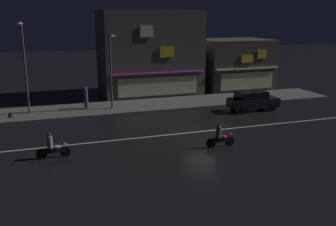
{
  "coord_description": "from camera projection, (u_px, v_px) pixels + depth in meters",
  "views": [
    {
      "loc": [
        -10.24,
        -22.78,
        7.8
      ],
      "look_at": [
        -2.22,
        1.41,
        1.17
      ],
      "focal_mm": 39.32,
      "sensor_mm": 36.0,
      "label": 1
    }
  ],
  "objects": [
    {
      "name": "storefront_left_block",
      "position": [
        149.0,
        53.0,
        38.23
      ],
      "size": [
        9.99,
        6.79,
        8.51
      ],
      "color": "#56514C",
      "rests_on": "ground"
    },
    {
      "name": "parked_car_near_kerb",
      "position": [
        253.0,
        100.0,
        31.74
      ],
      "size": [
        4.3,
        1.98,
        1.67
      ],
      "color": "black",
      "rests_on": "ground"
    },
    {
      "name": "lane_divider_stripe",
      "position": [
        204.0,
        131.0,
        26.01
      ],
      "size": [
        31.08,
        0.16,
        0.01
      ],
      "primitive_type": "cube",
      "color": "beige",
      "rests_on": "ground"
    },
    {
      "name": "sidewalk_far",
      "position": [
        166.0,
        104.0,
        34.04
      ],
      "size": [
        32.71,
        4.76,
        0.14
      ],
      "primitive_type": "cube",
      "color": "#5B5954",
      "rests_on": "ground"
    },
    {
      "name": "streetlamp_west",
      "position": [
        24.0,
        61.0,
        29.11
      ],
      "size": [
        0.44,
        1.64,
        7.39
      ],
      "color": "#47494C",
      "rests_on": "sidewalk_far"
    },
    {
      "name": "traffic_cone",
      "position": [
        260.0,
        102.0,
        33.67
      ],
      "size": [
        0.36,
        0.36,
        0.55
      ],
      "primitive_type": "cone",
      "color": "orange",
      "rests_on": "ground"
    },
    {
      "name": "motorcycle_lead",
      "position": [
        52.0,
        147.0,
        20.93
      ],
      "size": [
        1.9,
        0.6,
        1.52
      ],
      "rotation": [
        0.0,
        0.0,
        3.1
      ],
      "color": "black",
      "rests_on": "ground"
    },
    {
      "name": "pedestrian_on_sidewalk",
      "position": [
        86.0,
        98.0,
        31.84
      ],
      "size": [
        0.33,
        0.33,
        1.85
      ],
      "rotation": [
        0.0,
        0.0,
        1.63
      ],
      "color": "#334766",
      "rests_on": "sidewalk_far"
    },
    {
      "name": "storefront_center_block",
      "position": [
        234.0,
        64.0,
        41.36
      ],
      "size": [
        7.65,
        6.3,
        5.47
      ],
      "color": "#4C443A",
      "rests_on": "ground"
    },
    {
      "name": "streetlamp_mid",
      "position": [
        111.0,
        65.0,
        30.82
      ],
      "size": [
        0.44,
        1.64,
        6.41
      ],
      "color": "#47494C",
      "rests_on": "sidewalk_far"
    },
    {
      "name": "motorcycle_following",
      "position": [
        220.0,
        137.0,
        22.72
      ],
      "size": [
        1.9,
        0.6,
        1.52
      ],
      "rotation": [
        0.0,
        0.0,
        3.2
      ],
      "color": "black",
      "rests_on": "ground"
    },
    {
      "name": "ground_plane",
      "position": [
        204.0,
        131.0,
        26.01
      ],
      "size": [
        140.0,
        140.0,
        0.0
      ],
      "primitive_type": "plane",
      "color": "black"
    }
  ]
}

